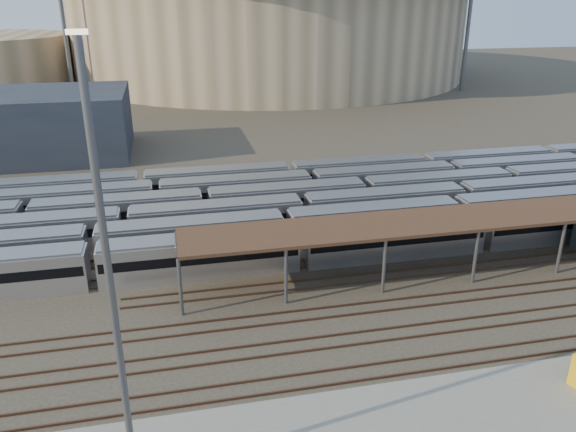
# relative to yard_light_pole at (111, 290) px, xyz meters

# --- Properties ---
(ground) EXTENTS (420.00, 420.00, 0.00)m
(ground) POSITION_rel_yard_light_pole_xyz_m (11.10, 15.20, -11.64)
(ground) COLOR #383026
(ground) RESTS_ON ground
(subway_trains) EXTENTS (125.44, 23.90, 3.60)m
(subway_trains) POSITION_rel_yard_light_pole_xyz_m (15.06, 33.70, -9.84)
(subway_trains) COLOR silver
(subway_trains) RESTS_ON ground
(inspection_shed) EXTENTS (60.30, 6.00, 5.30)m
(inspection_shed) POSITION_rel_yard_light_pole_xyz_m (33.10, 19.20, -6.66)
(inspection_shed) COLOR #57585C
(inspection_shed) RESTS_ON ground
(empty_tracks) EXTENTS (170.00, 9.62, 0.18)m
(empty_tracks) POSITION_rel_yard_light_pole_xyz_m (11.10, 10.20, -11.55)
(empty_tracks) COLOR #4C3323
(empty_tracks) RESTS_ON ground
(stadium) EXTENTS (124.00, 124.00, 32.50)m
(stadium) POSITION_rel_yard_light_pole_xyz_m (36.10, 155.20, 4.83)
(stadium) COLOR tan
(stadium) RESTS_ON ground
(floodlight_0) EXTENTS (4.00, 1.00, 38.40)m
(floodlight_0) POSITION_rel_yard_light_pole_xyz_m (-18.90, 125.20, 9.01)
(floodlight_0) COLOR #57585C
(floodlight_0) RESTS_ON ground
(floodlight_2) EXTENTS (4.00, 1.00, 38.40)m
(floodlight_2) POSITION_rel_yard_light_pole_xyz_m (81.10, 115.20, 9.01)
(floodlight_2) COLOR #57585C
(floodlight_2) RESTS_ON ground
(floodlight_3) EXTENTS (4.00, 1.00, 38.40)m
(floodlight_3) POSITION_rel_yard_light_pole_xyz_m (1.10, 175.20, 9.01)
(floodlight_3) COLOR #57585C
(floodlight_3) RESTS_ON ground
(yard_light_pole) EXTENTS (0.80, 0.36, 22.72)m
(yard_light_pole) POSITION_rel_yard_light_pole_xyz_m (0.00, 0.00, 0.00)
(yard_light_pole) COLOR #57585C
(yard_light_pole) RESTS_ON apron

